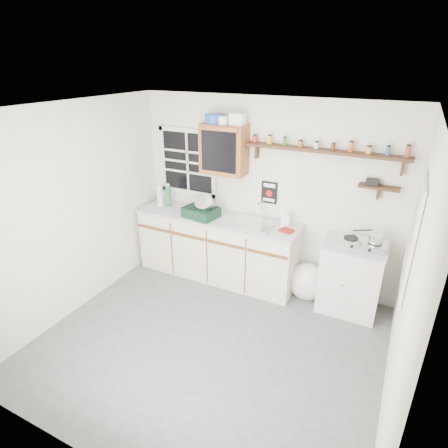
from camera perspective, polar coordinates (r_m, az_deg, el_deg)
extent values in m
cube|color=#4C4C4F|center=(4.40, -2.11, -17.55)|extent=(3.60, 3.20, 0.02)
cube|color=silver|center=(3.33, -2.78, 17.08)|extent=(3.60, 3.20, 0.02)
cube|color=silver|center=(4.77, -21.83, 1.82)|extent=(0.02, 3.20, 2.50)
cube|color=silver|center=(3.33, 26.43, -8.68)|extent=(0.02, 3.20, 2.50)
cube|color=silver|center=(5.05, 6.45, 4.62)|extent=(3.60, 0.02, 2.50)
cube|color=silver|center=(2.64, -20.25, -16.69)|extent=(3.60, 0.02, 2.50)
cube|color=beige|center=(5.33, -1.04, -3.66)|extent=(2.27, 0.60, 0.88)
cube|color=#92949A|center=(5.13, -1.08, 0.90)|extent=(2.31, 0.62, 0.04)
cube|color=brown|center=(5.40, -10.65, -0.65)|extent=(0.53, 0.02, 0.03)
cube|color=brown|center=(5.10, -5.51, -1.84)|extent=(0.53, 0.02, 0.03)
cube|color=brown|center=(4.85, 0.21, -3.15)|extent=(0.53, 0.02, 0.03)
cube|color=brown|center=(4.65, 6.51, -4.55)|extent=(0.53, 0.02, 0.03)
cube|color=silver|center=(4.89, 18.74, -7.79)|extent=(0.70, 0.55, 0.88)
cube|color=#92949A|center=(4.68, 19.47, -3.02)|extent=(0.73, 0.57, 0.03)
cube|color=silver|center=(4.92, 4.46, 0.08)|extent=(0.52, 0.44, 0.03)
cylinder|color=silver|center=(4.99, 5.74, 2.06)|extent=(0.02, 0.02, 0.28)
cylinder|color=silver|center=(4.89, 5.55, 3.24)|extent=(0.02, 0.14, 0.02)
cube|color=brown|center=(4.96, 0.02, 11.33)|extent=(0.60, 0.30, 0.65)
cube|color=black|center=(4.82, -0.85, 10.95)|extent=(0.48, 0.02, 0.52)
cylinder|color=#1B47B5|center=(4.96, -1.49, 15.77)|extent=(0.24, 0.24, 0.11)
cube|color=white|center=(4.81, 2.10, 15.70)|extent=(0.18, 0.15, 0.14)
cylinder|color=white|center=(4.85, -0.13, 15.53)|extent=(0.12, 0.12, 0.10)
cube|color=black|center=(4.59, 15.03, 10.71)|extent=(1.91, 0.18, 0.04)
cube|color=black|center=(4.89, 5.05, 10.98)|extent=(0.03, 0.10, 0.18)
cube|color=black|center=(4.56, 25.58, 7.82)|extent=(0.03, 0.10, 0.18)
cylinder|color=red|center=(4.82, 4.71, 12.79)|extent=(0.05, 0.05, 0.09)
cylinder|color=black|center=(4.81, 4.74, 13.39)|extent=(0.04, 0.04, 0.02)
cylinder|color=gold|center=(4.75, 6.94, 12.61)|extent=(0.06, 0.06, 0.10)
cylinder|color=black|center=(4.74, 6.97, 13.30)|extent=(0.05, 0.05, 0.02)
cylinder|color=#267226|center=(4.69, 9.21, 12.28)|extent=(0.04, 0.04, 0.09)
cylinder|color=black|center=(4.68, 9.26, 12.92)|extent=(0.04, 0.04, 0.02)
cylinder|color=#99591E|center=(4.64, 11.53, 11.86)|extent=(0.06, 0.06, 0.07)
cylinder|color=black|center=(4.63, 11.58, 12.38)|extent=(0.05, 0.05, 0.02)
cylinder|color=silver|center=(4.60, 13.90, 11.54)|extent=(0.05, 0.05, 0.07)
cylinder|color=black|center=(4.59, 13.96, 12.07)|extent=(0.05, 0.05, 0.02)
cylinder|color=#4C2614|center=(4.56, 16.31, 11.18)|extent=(0.05, 0.05, 0.07)
cylinder|color=black|center=(4.55, 16.38, 11.72)|extent=(0.04, 0.04, 0.02)
cylinder|color=#B24C19|center=(4.53, 18.78, 11.05)|extent=(0.05, 0.05, 0.11)
cylinder|color=black|center=(4.51, 18.89, 11.84)|extent=(0.05, 0.05, 0.02)
cylinder|color=gold|center=(4.51, 21.21, 10.43)|extent=(0.06, 0.06, 0.08)
cylinder|color=black|center=(4.50, 21.30, 11.00)|extent=(0.05, 0.05, 0.02)
cylinder|color=#334C8C|center=(4.49, 23.71, 10.13)|extent=(0.05, 0.05, 0.10)
cylinder|color=black|center=(4.48, 23.83, 10.83)|extent=(0.04, 0.04, 0.02)
cylinder|color=maroon|center=(4.49, 26.21, 9.85)|extent=(0.05, 0.05, 0.12)
cylinder|color=black|center=(4.47, 26.38, 10.72)|extent=(0.05, 0.05, 0.02)
cube|color=black|center=(4.61, 22.56, 5.20)|extent=(0.45, 0.15, 0.03)
cube|color=black|center=(4.67, 22.45, 4.41)|extent=(0.03, 0.08, 0.14)
cube|color=black|center=(4.60, 21.67, 5.97)|extent=(0.14, 0.10, 0.07)
cube|color=black|center=(5.01, 6.91, 4.78)|extent=(0.22, 0.01, 0.30)
cube|color=white|center=(4.97, 6.94, 5.85)|extent=(0.16, 0.00, 0.05)
cylinder|color=#A50C0C|center=(5.00, 6.87, 4.65)|extent=(0.09, 0.01, 0.09)
cube|color=white|center=(5.03, 6.82, 3.68)|extent=(0.16, 0.00, 0.04)
cube|color=black|center=(5.45, -5.54, 9.39)|extent=(0.85, 0.02, 0.90)
cube|color=silver|center=(5.45, -5.54, 9.39)|extent=(0.93, 0.03, 0.98)
cube|color=black|center=(3.73, 26.92, -1.78)|extent=(0.02, 0.70, 1.00)
cube|color=silver|center=(3.73, 26.92, -1.78)|extent=(0.03, 0.78, 1.08)
cylinder|color=silver|center=(5.53, -9.74, 4.13)|extent=(0.09, 0.09, 0.29)
cylinder|color=white|center=(5.48, -9.86, 5.72)|extent=(0.05, 0.05, 0.03)
cylinder|color=#256F3D|center=(5.50, -8.46, 4.23)|extent=(0.08, 0.08, 0.31)
cylinder|color=white|center=(5.45, -8.57, 5.94)|extent=(0.04, 0.04, 0.03)
cube|color=black|center=(5.11, -3.52, 1.82)|extent=(0.50, 0.40, 0.13)
cylinder|color=silver|center=(5.04, -3.01, 3.13)|extent=(0.29, 0.32, 0.27)
imported|color=white|center=(4.87, 9.44, 0.90)|extent=(0.11, 0.11, 0.21)
cube|color=maroon|center=(4.75, 9.50, -0.99)|extent=(0.19, 0.18, 0.02)
cube|color=silver|center=(4.63, 20.34, -2.74)|extent=(0.54, 0.29, 0.07)
cylinder|color=black|center=(4.63, 18.77, -2.01)|extent=(0.16, 0.16, 0.01)
cylinder|color=black|center=(4.61, 22.05, -2.62)|extent=(0.16, 0.16, 0.01)
cylinder|color=silver|center=(4.59, 22.13, -2.11)|extent=(0.16, 0.16, 0.10)
cylinder|color=black|center=(4.66, 20.36, -0.90)|extent=(0.23, 0.24, 0.16)
ellipsoid|color=silver|center=(5.10, 12.55, -8.60)|extent=(0.45, 0.41, 0.47)
cone|color=silver|center=(4.98, 12.99, -6.56)|extent=(0.13, 0.13, 0.13)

